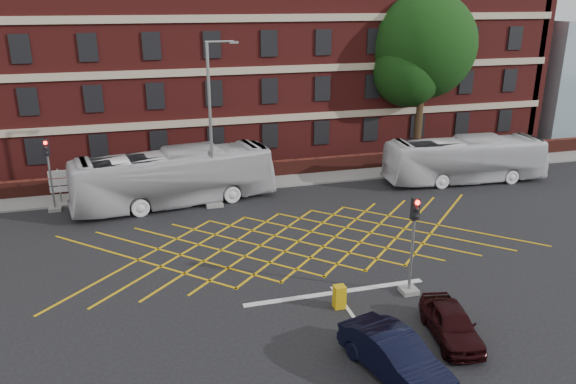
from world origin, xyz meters
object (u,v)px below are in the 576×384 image
object	(u,v)px
street_lamp	(213,151)
utility_cabinet	(339,297)
traffic_light_near	(412,255)
bus_right	(465,160)
deciduous_tree	(421,53)
direction_signs	(59,182)
car_maroon	(451,323)
bus_left	(174,177)
car_navy	(395,356)
traffic_light_far	(51,182)

from	to	relation	value
street_lamp	utility_cabinet	xyz separation A→B (m)	(3.02, -13.06, -2.88)
utility_cabinet	street_lamp	bearing A→B (deg)	103.02
traffic_light_near	utility_cabinet	distance (m)	3.52
bus_right	utility_cabinet	xyz separation A→B (m)	(-13.92, -13.12, -1.05)
deciduous_tree	direction_signs	size ratio (longest dim) A/B	5.66
bus_right	deciduous_tree	bearing A→B (deg)	2.01
traffic_light_near	street_lamp	bearing A→B (deg)	116.26
car_maroon	deciduous_tree	size ratio (longest dim) A/B	0.30
bus_left	street_lamp	size ratio (longest dim) A/B	1.26
bus_right	street_lamp	world-z (taller)	street_lamp
bus_right	deciduous_tree	distance (m)	9.93
car_navy	deciduous_tree	distance (m)	29.78
traffic_light_far	street_lamp	size ratio (longest dim) A/B	0.45
bus_right	car_navy	bearing A→B (deg)	146.84
car_navy	traffic_light_near	xyz separation A→B (m)	(3.03, 4.83, 1.03)
bus_right	deciduous_tree	world-z (taller)	deciduous_tree
car_maroon	traffic_light_near	bearing A→B (deg)	98.35
bus_right	car_maroon	size ratio (longest dim) A/B	2.97
traffic_light_near	utility_cabinet	xyz separation A→B (m)	(-3.27, -0.32, -1.29)
car_navy	street_lamp	world-z (taller)	street_lamp
bus_right	street_lamp	distance (m)	17.04
bus_left	traffic_light_near	distance (m)	16.11
bus_right	street_lamp	xyz separation A→B (m)	(-16.94, -0.06, 1.83)
utility_cabinet	bus_left	bearing A→B (deg)	110.66
deciduous_tree	street_lamp	bearing A→B (deg)	-155.94
street_lamp	traffic_light_near	bearing A→B (deg)	-63.74
bus_right	utility_cabinet	size ratio (longest dim) A/B	11.44
car_navy	utility_cabinet	xyz separation A→B (m)	(-0.23, 4.51, -0.25)
car_navy	traffic_light_near	world-z (taller)	traffic_light_near
bus_left	traffic_light_near	xyz separation A→B (m)	(8.54, -13.67, 0.09)
bus_left	traffic_light_far	size ratio (longest dim) A/B	2.82
bus_left	car_maroon	world-z (taller)	bus_left
traffic_light_far	direction_signs	bearing A→B (deg)	76.58
car_maroon	utility_cabinet	bearing A→B (deg)	145.46
car_navy	traffic_light_far	world-z (taller)	traffic_light_far
traffic_light_near	street_lamp	world-z (taller)	street_lamp
traffic_light_near	traffic_light_far	world-z (taller)	same
deciduous_tree	utility_cabinet	world-z (taller)	deciduous_tree
car_navy	traffic_light_far	xyz separation A→B (m)	(-12.43, 19.24, 1.03)
deciduous_tree	traffic_light_near	bearing A→B (deg)	-118.27
traffic_light_near	car_maroon	bearing A→B (deg)	-91.80
bus_left	car_navy	world-z (taller)	bus_left
car_maroon	deciduous_tree	distance (m)	27.33
deciduous_tree	direction_signs	bearing A→B (deg)	-169.22
deciduous_tree	traffic_light_far	xyz separation A→B (m)	(-26.47, -6.05, -6.07)
traffic_light_near	traffic_light_far	size ratio (longest dim) A/B	1.00
bus_left	car_navy	distance (m)	19.32
bus_right	direction_signs	size ratio (longest dim) A/B	4.98
traffic_light_far	bus_right	bearing A→B (deg)	-3.53
car_maroon	traffic_light_far	size ratio (longest dim) A/B	0.86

